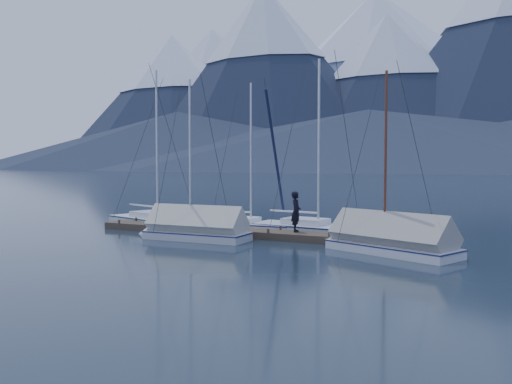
{
  "coord_description": "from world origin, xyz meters",
  "views": [
    {
      "loc": [
        11.95,
        -21.37,
        3.58
      ],
      "look_at": [
        0.0,
        2.0,
        2.2
      ],
      "focal_mm": 38.0,
      "sensor_mm": 36.0,
      "label": 1
    }
  ],
  "objects_px": {
    "sailboat_open_left": "(163,224)",
    "person": "(296,212)",
    "sailboat_covered_far": "(188,231)",
    "sailboat_open_right": "(327,232)",
    "sailboat_open_mid": "(259,228)",
    "sailboat_covered_near": "(382,242)"
  },
  "relations": [
    {
      "from": "sailboat_open_left",
      "to": "person",
      "type": "relative_size",
      "value": 5.06
    },
    {
      "from": "sailboat_open_left",
      "to": "sailboat_covered_far",
      "type": "distance_m",
      "value": 5.51
    },
    {
      "from": "sailboat_open_left",
      "to": "sailboat_open_right",
      "type": "relative_size",
      "value": 1.01
    },
    {
      "from": "sailboat_open_left",
      "to": "sailboat_covered_far",
      "type": "height_order",
      "value": "sailboat_open_left"
    },
    {
      "from": "person",
      "to": "sailboat_covered_far",
      "type": "bearing_deg",
      "value": 96.96
    },
    {
      "from": "sailboat_covered_far",
      "to": "sailboat_open_mid",
      "type": "bearing_deg",
      "value": 71.06
    },
    {
      "from": "sailboat_covered_near",
      "to": "sailboat_covered_far",
      "type": "distance_m",
      "value": 9.1
    },
    {
      "from": "sailboat_covered_near",
      "to": "sailboat_covered_far",
      "type": "relative_size",
      "value": 0.98
    },
    {
      "from": "sailboat_open_mid",
      "to": "person",
      "type": "height_order",
      "value": "sailboat_open_mid"
    },
    {
      "from": "sailboat_covered_near",
      "to": "sailboat_open_left",
      "type": "bearing_deg",
      "value": 166.59
    },
    {
      "from": "sailboat_open_left",
      "to": "sailboat_covered_far",
      "type": "xyz_separation_m",
      "value": [
        4.18,
        -3.59,
        0.23
      ]
    },
    {
      "from": "sailboat_open_mid",
      "to": "person",
      "type": "xyz_separation_m",
      "value": [
        2.99,
        -1.99,
        1.15
      ]
    },
    {
      "from": "sailboat_open_right",
      "to": "person",
      "type": "distance_m",
      "value": 2.44
    },
    {
      "from": "sailboat_open_mid",
      "to": "sailboat_covered_near",
      "type": "distance_m",
      "value": 8.56
    },
    {
      "from": "sailboat_open_left",
      "to": "sailboat_open_mid",
      "type": "bearing_deg",
      "value": 8.13
    },
    {
      "from": "sailboat_open_mid",
      "to": "sailboat_covered_near",
      "type": "height_order",
      "value": "sailboat_open_mid"
    },
    {
      "from": "person",
      "to": "sailboat_open_left",
      "type": "bearing_deg",
      "value": 61.04
    },
    {
      "from": "sailboat_open_mid",
      "to": "sailboat_open_right",
      "type": "xyz_separation_m",
      "value": [
        3.86,
        -0.01,
        0.02
      ]
    },
    {
      "from": "sailboat_covered_far",
      "to": "person",
      "type": "xyz_separation_m",
      "value": [
        4.5,
        2.41,
        0.9
      ]
    },
    {
      "from": "sailboat_open_left",
      "to": "sailboat_covered_near",
      "type": "relative_size",
      "value": 1.21
    },
    {
      "from": "sailboat_open_left",
      "to": "sailboat_open_right",
      "type": "xyz_separation_m",
      "value": [
        9.55,
        0.8,
        -0.0
      ]
    },
    {
      "from": "sailboat_open_mid",
      "to": "sailboat_covered_far",
      "type": "relative_size",
      "value": 1.05
    }
  ]
}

